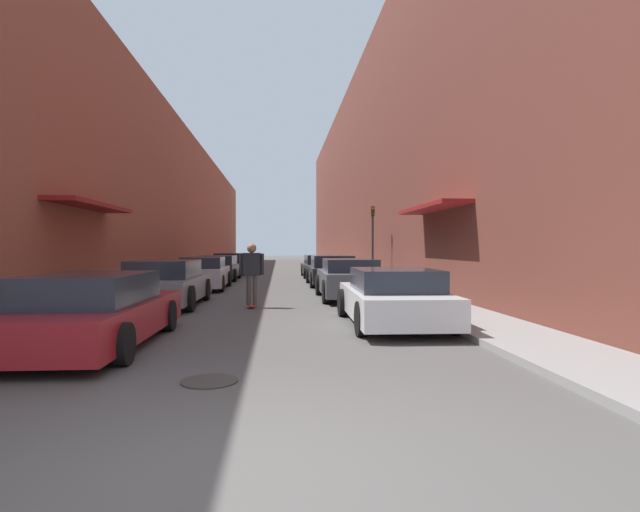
% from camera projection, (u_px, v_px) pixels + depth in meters
% --- Properties ---
extents(ground, '(144.54, 144.54, 0.00)m').
position_uv_depth(ground, '(273.00, 275.00, 29.90)').
color(ground, '#4C4947').
extents(curb_strip_left, '(1.80, 65.70, 0.12)m').
position_uv_depth(curb_strip_left, '(209.00, 270.00, 36.06)').
color(curb_strip_left, gray).
rests_on(curb_strip_left, ground).
extents(curb_strip_right, '(1.80, 65.70, 0.12)m').
position_uv_depth(curb_strip_right, '(337.00, 269.00, 36.82)').
color(curb_strip_right, gray).
rests_on(curb_strip_right, ground).
extents(building_row_left, '(4.90, 65.70, 9.48)m').
position_uv_depth(building_row_left, '(168.00, 205.00, 35.74)').
color(building_row_left, brown).
rests_on(building_row_left, ground).
extents(building_row_right, '(4.90, 65.70, 13.70)m').
position_uv_depth(building_row_right, '(376.00, 178.00, 36.94)').
color(building_row_right, brown).
rests_on(building_row_right, ground).
extents(parked_car_left_0, '(1.97, 4.74, 1.23)m').
position_uv_depth(parked_car_left_0, '(95.00, 312.00, 8.31)').
color(parked_car_left_0, maroon).
rests_on(parked_car_left_0, ground).
extents(parked_car_left_1, '(1.99, 4.57, 1.30)m').
position_uv_depth(parked_car_left_1, '(166.00, 284.00, 14.12)').
color(parked_car_left_1, gray).
rests_on(parked_car_left_1, ground).
extents(parked_car_left_2, '(1.87, 4.56, 1.29)m').
position_uv_depth(parked_car_left_2, '(204.00, 273.00, 19.93)').
color(parked_car_left_2, '#B7B7BC').
rests_on(parked_car_left_2, ground).
extents(parked_car_left_3, '(2.07, 4.55, 1.26)m').
position_uv_depth(parked_car_left_3, '(218.00, 268.00, 25.41)').
color(parked_car_left_3, '#232326').
rests_on(parked_car_left_3, ground).
extents(parked_car_left_4, '(2.02, 4.27, 1.33)m').
position_uv_depth(parked_car_left_4, '(230.00, 264.00, 30.52)').
color(parked_car_left_4, black).
rests_on(parked_car_left_4, ground).
extents(parked_car_right_0, '(1.99, 4.53, 1.21)m').
position_uv_depth(parked_car_right_0, '(393.00, 297.00, 10.68)').
color(parked_car_right_0, silver).
rests_on(parked_car_right_0, ground).
extents(parked_car_right_1, '(1.95, 4.34, 1.30)m').
position_uv_depth(parked_car_right_1, '(349.00, 279.00, 16.11)').
color(parked_car_right_1, '#515459').
rests_on(parked_car_right_1, ground).
extents(parked_car_right_2, '(2.07, 4.79, 1.32)m').
position_uv_depth(parked_car_right_2, '(332.00, 271.00, 21.90)').
color(parked_car_right_2, '#232326').
rests_on(parked_car_right_2, ground).
extents(parked_car_right_3, '(1.97, 4.73, 1.25)m').
position_uv_depth(parked_car_right_3, '(320.00, 267.00, 28.06)').
color(parked_car_right_3, '#232326').
rests_on(parked_car_right_3, ground).
extents(skateboarder, '(0.68, 0.78, 1.78)m').
position_uv_depth(skateboarder, '(252.00, 268.00, 13.81)').
color(skateboarder, '#B2231E').
rests_on(skateboarder, ground).
extents(manhole_cover, '(0.70, 0.70, 0.02)m').
position_uv_depth(manhole_cover, '(209.00, 381.00, 6.16)').
color(manhole_cover, '#332D28').
rests_on(manhole_cover, ground).
extents(traffic_light, '(0.16, 0.22, 3.45)m').
position_uv_depth(traffic_light, '(373.00, 235.00, 23.12)').
color(traffic_light, '#2D2D2D').
rests_on(traffic_light, curb_strip_right).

